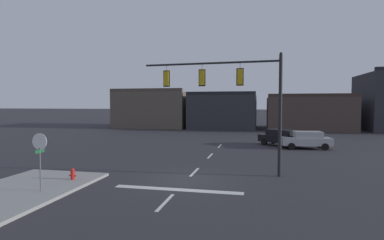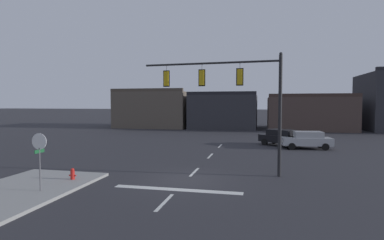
{
  "view_description": "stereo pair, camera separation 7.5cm",
  "coord_description": "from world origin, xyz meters",
  "px_view_note": "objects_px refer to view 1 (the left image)",
  "views": [
    {
      "loc": [
        3.93,
        -16.55,
        4.21
      ],
      "look_at": [
        -0.78,
        4.82,
        3.03
      ],
      "focal_mm": 29.35,
      "sensor_mm": 36.0,
      "label": 1
    },
    {
      "loc": [
        4.0,
        -16.53,
        4.21
      ],
      "look_at": [
        -0.78,
        4.82,
        3.03
      ],
      "focal_mm": 29.35,
      "sensor_mm": 36.0,
      "label": 2
    }
  ],
  "objects_px": {
    "signal_mast_near_side": "(233,90)",
    "car_lot_nearside": "(306,140)",
    "stop_sign": "(40,148)",
    "car_lot_middle": "(281,137)",
    "fire_hydrant": "(73,176)"
  },
  "relations": [
    {
      "from": "signal_mast_near_side",
      "to": "car_lot_nearside",
      "type": "height_order",
      "value": "signal_mast_near_side"
    },
    {
      "from": "signal_mast_near_side",
      "to": "stop_sign",
      "type": "distance_m",
      "value": 10.76
    },
    {
      "from": "car_lot_middle",
      "to": "fire_hydrant",
      "type": "height_order",
      "value": "car_lot_middle"
    },
    {
      "from": "car_lot_middle",
      "to": "stop_sign",
      "type": "bearing_deg",
      "value": -121.34
    },
    {
      "from": "car_lot_middle",
      "to": "fire_hydrant",
      "type": "bearing_deg",
      "value": -124.26
    },
    {
      "from": "signal_mast_near_side",
      "to": "car_lot_nearside",
      "type": "distance_m",
      "value": 13.66
    },
    {
      "from": "signal_mast_near_side",
      "to": "stop_sign",
      "type": "relative_size",
      "value": 2.95
    },
    {
      "from": "signal_mast_near_side",
      "to": "car_lot_nearside",
      "type": "relative_size",
      "value": 1.82
    },
    {
      "from": "stop_sign",
      "to": "car_lot_middle",
      "type": "relative_size",
      "value": 0.61
    },
    {
      "from": "stop_sign",
      "to": "car_lot_middle",
      "type": "height_order",
      "value": "stop_sign"
    },
    {
      "from": "fire_hydrant",
      "to": "car_lot_middle",
      "type": "bearing_deg",
      "value": 55.74
    },
    {
      "from": "stop_sign",
      "to": "fire_hydrant",
      "type": "xyz_separation_m",
      "value": [
        0.15,
        2.3,
        -1.82
      ]
    },
    {
      "from": "car_lot_nearside",
      "to": "fire_hydrant",
      "type": "xyz_separation_m",
      "value": [
        -13.88,
        -15.6,
        -0.53
      ]
    },
    {
      "from": "car_lot_middle",
      "to": "fire_hydrant",
      "type": "distance_m",
      "value": 20.89
    },
    {
      "from": "signal_mast_near_side",
      "to": "fire_hydrant",
      "type": "distance_m",
      "value": 10.19
    }
  ]
}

